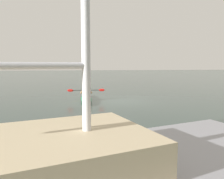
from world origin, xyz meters
name	(u,v)px	position (x,y,z in m)	size (l,w,h in m)	color
ground_plane	(117,101)	(0.00, 0.00, 0.00)	(160.00, 160.00, 0.00)	#384742
kayak	(86,98)	(1.98, -0.47, 0.15)	(0.81, 4.60, 0.29)	#19723F
kayaker	(86,91)	(1.98, -0.46, 0.60)	(2.45, 0.43, 0.71)	yellow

